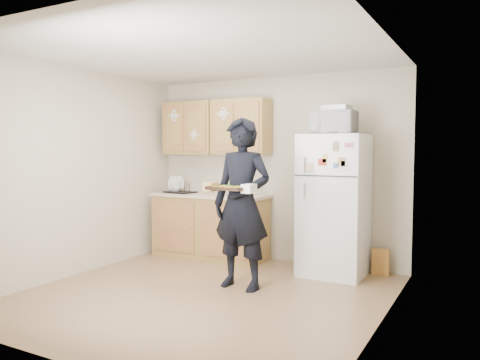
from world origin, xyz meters
name	(u,v)px	position (x,y,z in m)	size (l,w,h in m)	color
floor	(204,295)	(0.00, 0.00, 0.00)	(3.60, 3.60, 0.00)	brown
ceiling	(203,53)	(0.00, 0.00, 2.50)	(3.60, 3.60, 0.00)	silver
wall_back	(275,169)	(0.00, 1.80, 1.25)	(3.60, 0.04, 2.50)	#B9AD96
wall_front	(62,189)	(0.00, -1.80, 1.25)	(3.60, 0.04, 2.50)	#B9AD96
wall_left	(79,172)	(-1.80, 0.00, 1.25)	(0.04, 3.60, 2.50)	#B9AD96
wall_right	(382,182)	(1.80, 0.00, 1.25)	(0.04, 3.60, 2.50)	#B9AD96
refrigerator	(334,205)	(0.95, 1.43, 0.85)	(0.75, 0.70, 1.70)	white
base_cabinet	(210,227)	(-0.85, 1.48, 0.43)	(1.60, 0.60, 0.86)	brown
countertop	(210,195)	(-0.85, 1.48, 0.88)	(1.64, 0.64, 0.04)	#C6B598
upper_cab_left	(191,128)	(-1.25, 1.61, 1.83)	(0.80, 0.33, 0.75)	brown
upper_cab_right	(241,127)	(-0.43, 1.61, 1.83)	(0.80, 0.33, 0.75)	brown
cereal_box	(381,262)	(1.47, 1.67, 0.16)	(0.20, 0.07, 0.32)	gold
person	(242,204)	(0.23, 0.41, 0.93)	(0.68, 0.45, 1.87)	black
baking_tray	(229,189)	(0.25, 0.11, 1.12)	(0.41, 0.30, 0.04)	black
pizza_front_left	(218,187)	(0.15, 0.05, 1.14)	(0.14, 0.14, 0.02)	yellow
pizza_front_right	(234,188)	(0.34, 0.04, 1.14)	(0.14, 0.14, 0.02)	yellow
pizza_back_left	(225,186)	(0.16, 0.18, 1.14)	(0.14, 0.14, 0.02)	yellow
pizza_back_right	(241,187)	(0.35, 0.17, 1.14)	(0.14, 0.14, 0.02)	yellow
pizza_center	(229,187)	(0.25, 0.11, 1.14)	(0.14, 0.14, 0.02)	yellow
microwave	(334,123)	(0.95, 1.38, 1.84)	(0.50, 0.34, 0.28)	white
foil_pan	(337,108)	(0.97, 1.41, 2.01)	(0.31, 0.22, 0.07)	#ABABB2
dish_rack	(180,187)	(-1.30, 1.40, 0.98)	(0.40, 0.30, 0.16)	black
bowl	(176,189)	(-1.38, 1.40, 0.95)	(0.20, 0.20, 0.05)	white
soap_bottle	(249,189)	(-0.18, 1.38, 1.01)	(0.10, 0.10, 0.21)	white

